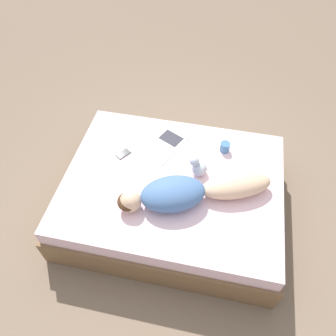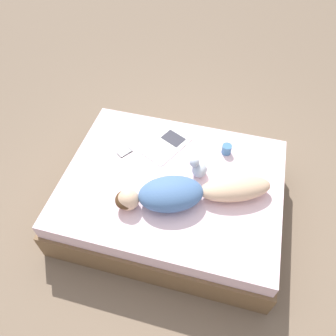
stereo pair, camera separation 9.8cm
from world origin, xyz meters
TOP-DOWN VIEW (x-y plane):
  - ground_plane at (0.00, 0.00)m, footprint 12.00×12.00m
  - bed at (0.00, 0.00)m, footprint 1.58×2.03m
  - person at (-0.16, -0.18)m, footprint 0.70×1.31m
  - open_magazine at (0.40, 0.17)m, footprint 0.55×0.48m
  - coffee_mug at (0.46, -0.42)m, footprint 0.13×0.09m
  - cell_phone at (0.21, 0.53)m, footprint 0.16×0.14m
  - plush_toy at (0.13, -0.21)m, footprint 0.15×0.17m

SIDE VIEW (x-z plane):
  - ground_plane at x=0.00m, z-range 0.00..0.00m
  - bed at x=0.00m, z-range 0.00..0.49m
  - open_magazine at x=0.40m, z-range 0.49..0.50m
  - cell_phone at x=0.21m, z-range 0.49..0.50m
  - coffee_mug at x=0.46m, z-range 0.50..0.59m
  - plush_toy at x=0.13m, z-range 0.48..0.68m
  - person at x=-0.16m, z-range 0.48..0.71m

